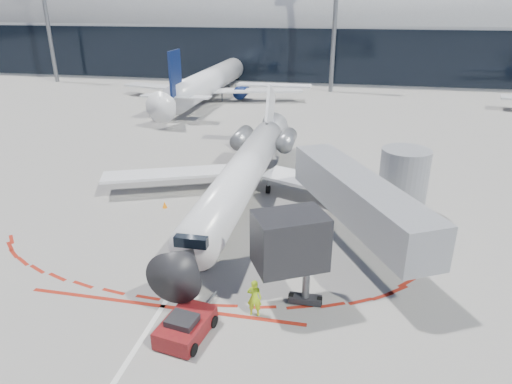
# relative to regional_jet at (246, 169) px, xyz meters

# --- Properties ---
(ground) EXTENTS (260.00, 260.00, 0.00)m
(ground) POSITION_rel_regional_jet_xyz_m (-1.06, -2.19, -2.32)
(ground) COLOR gray
(ground) RESTS_ON ground
(apron_centerline) EXTENTS (0.25, 40.00, 0.01)m
(apron_centerline) POSITION_rel_regional_jet_xyz_m (-1.06, -0.19, -2.31)
(apron_centerline) COLOR silver
(apron_centerline) RESTS_ON ground
(apron_stop_bar) EXTENTS (14.00, 0.25, 0.01)m
(apron_stop_bar) POSITION_rel_regional_jet_xyz_m (-1.06, -13.69, -2.31)
(apron_stop_bar) COLOR maroon
(apron_stop_bar) RESTS_ON ground
(terminal_building) EXTENTS (150.00, 24.15, 24.00)m
(terminal_building) POSITION_rel_regional_jet_xyz_m (-1.06, 62.78, 6.20)
(terminal_building) COLOR #939698
(terminal_building) RESTS_ON ground
(jet_bridge) EXTENTS (10.03, 15.20, 4.90)m
(jet_bridge) POSITION_rel_regional_jet_xyz_m (8.73, -5.21, 0.69)
(jet_bridge) COLOR gray
(jet_bridge) RESTS_ON ground
(light_mast_west) EXTENTS (0.70, 0.70, 25.00)m
(light_mast_west) POSITION_rel_regional_jet_xyz_m (-46.06, 45.81, 10.18)
(light_mast_west) COLOR slate
(light_mast_west) RESTS_ON ground
(light_mast_centre) EXTENTS (0.70, 0.70, 25.00)m
(light_mast_centre) POSITION_rel_regional_jet_xyz_m (3.94, 45.81, 10.18)
(light_mast_centre) COLOR slate
(light_mast_centre) RESTS_ON ground
(regional_jet) EXTENTS (22.50, 27.75, 6.95)m
(regional_jet) POSITION_rel_regional_jet_xyz_m (0.00, 0.00, 0.00)
(regional_jet) COLOR silver
(regional_jet) RESTS_ON ground
(pushback_tug) EXTENTS (2.30, 4.57, 1.16)m
(pushback_tug) POSITION_rel_regional_jet_xyz_m (0.78, -15.47, -1.81)
(pushback_tug) COLOR #600D13
(pushback_tug) RESTS_ON ground
(ramp_worker) EXTENTS (0.70, 0.46, 1.89)m
(ramp_worker) POSITION_rel_regional_jet_xyz_m (3.43, -13.41, -1.37)
(ramp_worker) COLOR #BAEE19
(ramp_worker) RESTS_ON ground
(safety_cone_left) EXTENTS (0.35, 0.35, 0.49)m
(safety_cone_left) POSITION_rel_regional_jet_xyz_m (-5.32, -2.86, -2.08)
(safety_cone_left) COLOR orange
(safety_cone_left) RESTS_ON ground
(bg_airliner_0) EXTENTS (32.52, 34.43, 10.52)m
(bg_airliner_0) POSITION_rel_regional_jet_xyz_m (-13.58, 35.88, 2.94)
(bg_airliner_0) COLOR silver
(bg_airliner_0) RESTS_ON ground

